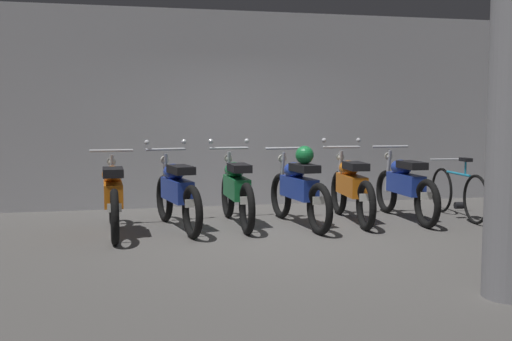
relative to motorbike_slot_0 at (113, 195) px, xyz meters
name	(u,v)px	position (x,y,z in m)	size (l,w,h in m)	color
ground_plane	(281,236)	(2.01, -0.57, -0.49)	(80.00, 80.00, 0.00)	#565451
back_wall	(239,109)	(2.01, 2.18, 1.09)	(16.00, 0.30, 3.16)	#ADADB2
motorbike_slot_0	(113,195)	(0.00, 0.00, 0.00)	(0.56, 1.95, 1.03)	black
motorbike_slot_1	(177,192)	(0.80, 0.16, 0.00)	(0.62, 1.93, 1.15)	black
motorbike_slot_2	(236,189)	(1.61, 0.27, 0.00)	(0.59, 1.95, 1.15)	black
motorbike_slot_3	(299,187)	(2.41, 0.04, 0.04)	(0.56, 1.95, 1.08)	black
motorbike_slot_4	(351,186)	(3.22, 0.20, 0.00)	(0.59, 1.95, 1.15)	black
motorbike_slot_5	(405,185)	(4.03, 0.18, 0.00)	(0.56, 1.95, 1.03)	black
bicycle	(458,193)	(4.85, 0.15, -0.13)	(0.50, 1.73, 0.89)	black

